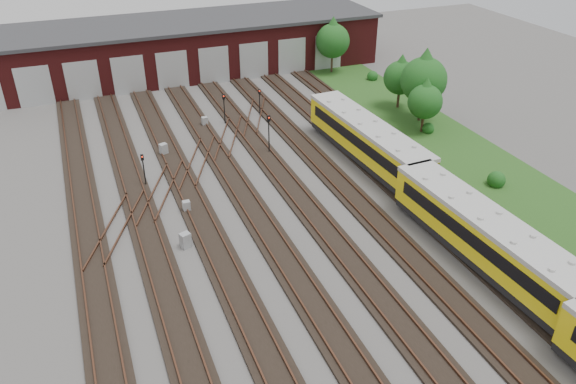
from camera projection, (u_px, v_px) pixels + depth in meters
name	position (u px, v px, depth m)	size (l,w,h in m)	color
ground	(301.00, 238.00, 39.77)	(120.00, 120.00, 0.00)	#4C4A47
track_network	(296.00, 233.00, 40.14)	(30.40, 70.00, 0.33)	black
maintenance_shed	(178.00, 47.00, 70.23)	(51.00, 12.50, 6.35)	#531415
grass_verge	(443.00, 140.00, 53.83)	(8.00, 55.00, 0.05)	#204A18
metro_train	(486.00, 238.00, 36.28)	(3.73, 48.39, 3.36)	black
signal_mast_0	(143.00, 166.00, 45.30)	(0.26, 0.24, 2.89)	black
signal_mast_1	(224.00, 105.00, 56.42)	(0.28, 0.26, 3.13)	black
signal_mast_2	(260.00, 99.00, 58.44)	(0.27, 0.25, 2.84)	black
signal_mast_3	(269.00, 130.00, 50.33)	(0.29, 0.27, 3.70)	black
relay_cabinet_0	(185.00, 240.00, 38.59)	(0.67, 0.56, 1.12)	#95989A
relay_cabinet_1	(164.00, 149.00, 50.93)	(0.66, 0.55, 1.10)	#95989A
relay_cabinet_2	(187.00, 206.00, 42.60)	(0.55, 0.46, 0.92)	#95989A
relay_cabinet_3	(205.00, 121.00, 56.65)	(0.57, 0.48, 0.96)	#95989A
relay_cabinet_4	(353.00, 119.00, 57.06)	(0.62, 0.51, 1.03)	#95989A
tree_0	(333.00, 37.00, 69.40)	(4.22, 4.22, 6.99)	#372519
tree_1	(401.00, 74.00, 59.24)	(3.58, 3.58, 5.94)	#372519
tree_2	(424.00, 75.00, 55.60)	(4.61, 4.61, 7.63)	#372519
tree_3	(426.00, 98.00, 53.84)	(3.35, 3.35, 5.55)	#372519
bush_0	(497.00, 178.00, 45.96)	(1.47, 1.47, 1.47)	#144814
bush_1	(428.00, 127.00, 55.18)	(1.19, 1.19, 1.19)	#144814
bush_2	(373.00, 75.00, 68.71)	(1.32, 1.32, 1.32)	#144814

